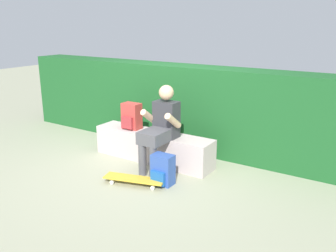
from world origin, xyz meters
TOP-DOWN VIEW (x-y plane):
  - ground_plane at (0.00, 0.00)m, footprint 24.00×24.00m
  - bench_main at (0.00, 0.25)m, footprint 1.91×0.41m
  - person_skater at (0.28, 0.05)m, footprint 0.49×0.62m
  - skateboard_near_person at (0.28, -0.57)m, footprint 0.82×0.41m
  - backpack_on_bench at (-0.39, 0.25)m, footprint 0.28×0.23m
  - backpack_on_ground at (0.58, -0.36)m, footprint 0.28×0.23m
  - hedge_row at (-0.02, 1.10)m, footprint 6.41×0.56m

SIDE VIEW (x-z plane):
  - ground_plane at x=0.00m, z-range 0.00..0.00m
  - skateboard_near_person at x=0.28m, z-range 0.03..0.12m
  - backpack_on_ground at x=0.58m, z-range -0.01..0.39m
  - bench_main at x=0.00m, z-range 0.00..0.44m
  - backpack_on_bench at x=-0.39m, z-range 0.43..0.83m
  - person_skater at x=0.28m, z-range 0.05..1.24m
  - hedge_row at x=-0.02m, z-range 0.00..1.36m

